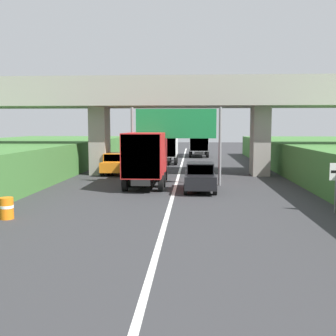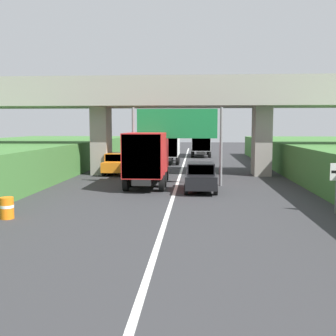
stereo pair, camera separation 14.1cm
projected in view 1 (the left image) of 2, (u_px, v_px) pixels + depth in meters
The scene contains 10 objects.
lane_centre_stripe at pixel (176, 186), 26.30m from camera, with size 0.20×91.99×0.01m, color white.
overpass_bridge at pixel (179, 103), 32.18m from camera, with size 40.00×4.80×7.56m.
overhead_highway_sign at pixel (176, 128), 26.40m from camera, with size 5.88×0.18×5.06m.
speed_limit_sign at pixel (336, 180), 17.97m from camera, with size 0.60×0.08×2.23m.
truck_white at pixel (166, 145), 42.84m from camera, with size 2.44×7.30×3.44m.
truck_red at pixel (147, 156), 26.31m from camera, with size 2.44×7.30×3.44m.
truck_silver at pixel (199, 141), 52.41m from camera, with size 2.44×7.30×3.44m.
car_orange at pixel (116, 164), 32.74m from camera, with size 1.86×4.10×1.72m.
car_black at pixel (200, 177), 24.10m from camera, with size 1.86×4.10×1.72m.
construction_barrel_3 at pixel (7, 208), 16.92m from camera, with size 0.57×0.57×0.90m.
Camera 1 is at (1.07, -0.04, 3.82)m, focal length 43.72 mm.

